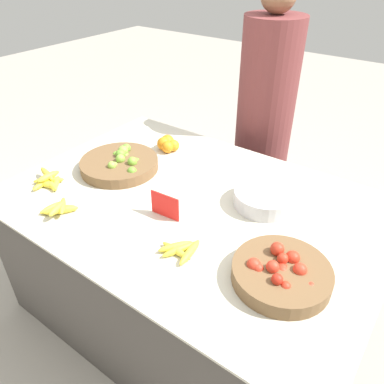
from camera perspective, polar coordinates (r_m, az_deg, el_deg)
The scene contains 11 objects.
ground_plane at distance 2.25m, azimuth 0.00°, elevation -17.13°, with size 12.00×12.00×0.00m, color #ADA599.
market_table at distance 1.97m, azimuth 0.00°, elevation -10.28°, with size 1.71×1.20×0.75m.
lime_bowl at distance 1.99m, azimuth -10.89°, elevation 4.31°, with size 0.40×0.40×0.10m.
tomato_basket at distance 1.38m, azimuth 13.48°, elevation -11.95°, with size 0.35×0.35×0.10m.
orange_pile at distance 2.15m, azimuth -3.76°, elevation 7.32°, with size 0.12×0.12×0.08m.
metal_bowl at distance 1.72m, azimuth 11.00°, elevation -0.86°, with size 0.28×0.28×0.07m.
price_sign at distance 1.61m, azimuth -4.14°, elevation -2.09°, with size 0.14×0.02×0.11m.
banana_bunch_middle_left at distance 1.96m, azimuth -21.01°, elevation 1.66°, with size 0.20×0.16×0.06m.
banana_bunch_back_center at distance 1.74m, azimuth -19.64°, elevation -2.38°, with size 0.13×0.14×0.06m.
banana_bunch_front_left at distance 1.45m, azimuth -1.71°, elevation -8.76°, with size 0.15×0.16×0.03m.
vendor_person at distance 2.48m, azimuth 10.79°, elevation 9.37°, with size 0.35×0.35×1.61m.
Camera 1 is at (0.83, -1.14, 1.75)m, focal length 35.00 mm.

